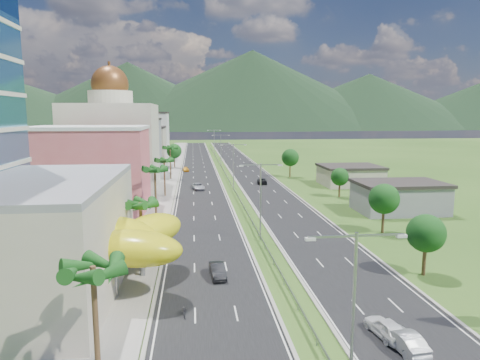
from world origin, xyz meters
name	(u,v)px	position (x,y,z in m)	size (l,w,h in m)	color
ground	(273,265)	(0.00, 0.00, 0.00)	(500.00, 500.00, 0.00)	#2D5119
road_left	(199,169)	(-7.50, 90.00, 0.02)	(11.00, 260.00, 0.04)	black
road_right	(245,169)	(7.50, 90.00, 0.02)	(11.00, 260.00, 0.04)	black
sidewalk_left	(169,170)	(-17.00, 90.00, 0.06)	(7.00, 260.00, 0.12)	gray
median_guardrail	(226,175)	(0.00, 71.99, 0.62)	(0.10, 216.06, 0.76)	gray
streetlight_median_a	(354,302)	(0.00, -25.00, 6.75)	(6.04, 0.25, 11.00)	gray
streetlight_median_b	(261,194)	(0.00, 10.00, 6.75)	(6.04, 0.25, 11.00)	gray
streetlight_median_c	(234,162)	(0.00, 50.00, 6.75)	(6.04, 0.25, 11.00)	gray
streetlight_median_d	(221,147)	(0.00, 95.00, 6.75)	(6.04, 0.25, 11.00)	gray
streetlight_median_e	(214,139)	(0.00, 140.00, 6.75)	(6.04, 0.25, 11.00)	gray
lime_canopy	(90,239)	(-20.00, -4.00, 4.99)	(18.00, 15.00, 7.40)	gold
pink_shophouse	(90,171)	(-28.00, 32.00, 7.50)	(20.00, 15.00, 15.00)	#D3565E
domed_building	(113,142)	(-28.00, 55.00, 11.35)	(20.00, 20.00, 28.70)	beige
midrise_grey	(132,148)	(-27.00, 80.00, 8.00)	(16.00, 15.00, 16.00)	gray
midrise_beige	(141,147)	(-27.00, 102.00, 6.50)	(16.00, 15.00, 13.00)	#AEA48F
midrise_white	(148,136)	(-27.00, 125.00, 9.00)	(16.00, 15.00, 18.00)	silver
shed_near	(399,198)	(28.00, 25.00, 2.50)	(15.00, 10.00, 5.00)	gray
shed_far	(350,176)	(30.00, 55.00, 2.20)	(14.00, 12.00, 4.40)	#AEA48F
palm_tree_a	(93,274)	(-15.50, -22.00, 8.02)	(3.60, 3.60, 9.10)	#47301C
palm_tree_b	(140,206)	(-15.50, 2.00, 7.06)	(3.60, 3.60, 8.10)	#47301C
palm_tree_c	(155,171)	(-15.50, 22.00, 8.50)	(3.60, 3.60, 9.60)	#47301C
palm_tree_d	(164,162)	(-15.50, 45.00, 7.54)	(3.60, 3.60, 8.60)	#47301C
palm_tree_e	(170,149)	(-15.50, 70.00, 8.31)	(3.60, 3.60, 9.40)	#47301C
leafy_tree_lfar	(174,151)	(-15.50, 95.00, 5.58)	(4.90, 4.90, 8.05)	#47301C
leafy_tree_ra	(426,233)	(16.00, -5.00, 4.78)	(4.20, 4.20, 6.90)	#47301C
leafy_tree_rb	(384,199)	(19.00, 12.00, 5.18)	(4.55, 4.55, 7.47)	#47301C
leafy_tree_rc	(340,177)	(22.00, 40.00, 4.37)	(3.85, 3.85, 6.33)	#47301C
leafy_tree_rd	(290,158)	(18.00, 70.00, 5.58)	(4.90, 4.90, 8.05)	#47301C
mountain_ridge	(252,129)	(60.00, 450.00, 0.00)	(860.00, 140.00, 90.00)	black
car_dark_left	(218,270)	(-6.81, -3.09, 0.76)	(1.53, 4.40, 1.45)	black
car_silver_mid_left	(198,186)	(-8.23, 52.39, 0.78)	(2.45, 5.31, 1.48)	#B5B7BD
car_yellow_far_left	(186,169)	(-11.60, 85.65, 0.65)	(1.70, 4.18, 1.21)	gold
car_white_near_right	(386,328)	(5.89, -17.36, 0.80)	(1.79, 4.45, 1.52)	white
car_silver_right	(404,340)	(6.39, -19.32, 0.80)	(1.62, 4.64, 1.53)	#A2A3A9
car_dark_far_right	(262,181)	(8.21, 59.28, 0.75)	(2.37, 5.13, 1.43)	black
motorcycle	(184,310)	(-10.30, -11.95, 0.60)	(0.53, 1.74, 1.12)	black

